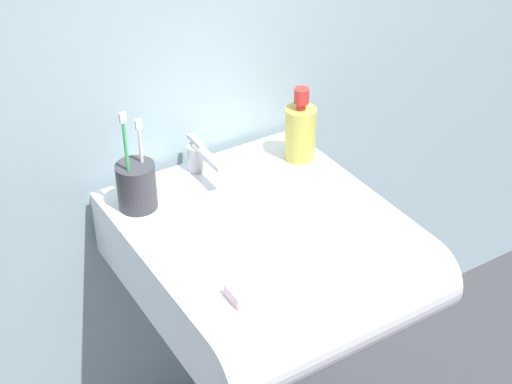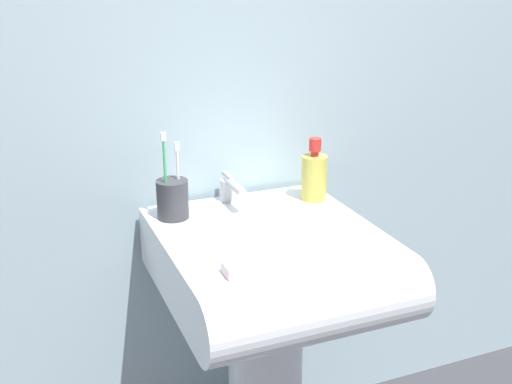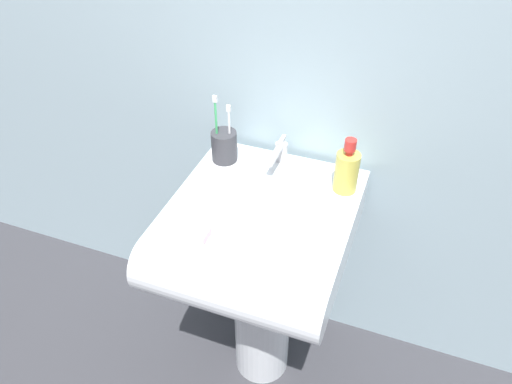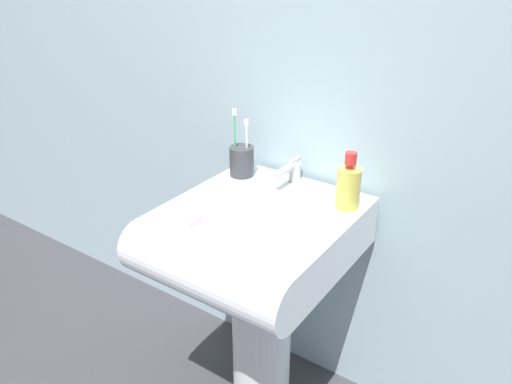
# 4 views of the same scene
# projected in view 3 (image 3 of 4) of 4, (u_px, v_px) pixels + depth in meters

# --- Properties ---
(ground_plane) EXTENTS (6.00, 6.00, 0.00)m
(ground_plane) POSITION_uv_depth(u_px,v_px,m) (262.00, 360.00, 1.86)
(ground_plane) COLOR #38383D
(ground_plane) RESTS_ON ground
(wall_back) EXTENTS (5.00, 0.05, 2.40)m
(wall_back) POSITION_uv_depth(u_px,v_px,m) (303.00, 13.00, 1.32)
(wall_back) COLOR #9EB7C1
(wall_back) RESTS_ON ground
(sink_pedestal) EXTENTS (0.19, 0.19, 0.62)m
(sink_pedestal) POSITION_uv_depth(u_px,v_px,m) (262.00, 308.00, 1.67)
(sink_pedestal) COLOR white
(sink_pedestal) RESTS_ON ground
(sink_basin) EXTENTS (0.50, 0.57, 0.15)m
(sink_basin) POSITION_uv_depth(u_px,v_px,m) (257.00, 236.00, 1.38)
(sink_basin) COLOR white
(sink_basin) RESTS_ON sink_pedestal
(faucet) EXTENTS (0.04, 0.14, 0.08)m
(faucet) POSITION_uv_depth(u_px,v_px,m) (279.00, 152.00, 1.50)
(faucet) COLOR #B7B7BC
(faucet) RESTS_ON sink_basin
(toothbrush_cup) EXTENTS (0.08, 0.08, 0.22)m
(toothbrush_cup) POSITION_uv_depth(u_px,v_px,m) (224.00, 146.00, 1.51)
(toothbrush_cup) COLOR #38383D
(toothbrush_cup) RESTS_ON sink_basin
(soap_bottle) EXTENTS (0.07, 0.07, 0.17)m
(soap_bottle) POSITION_uv_depth(u_px,v_px,m) (347.00, 171.00, 1.39)
(soap_bottle) COLOR gold
(soap_bottle) RESTS_ON sink_basin
(bar_soap) EXTENTS (0.09, 0.05, 0.02)m
(bar_soap) POSITION_uv_depth(u_px,v_px,m) (192.00, 233.00, 1.27)
(bar_soap) COLOR silver
(bar_soap) RESTS_ON sink_basin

